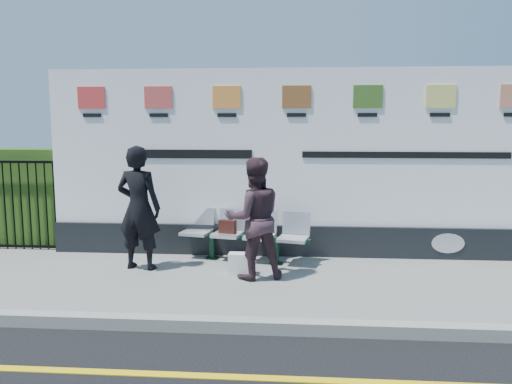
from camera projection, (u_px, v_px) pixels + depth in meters
The scene contains 11 objects.
ground at pixel (239, 378), 4.46m from camera, with size 80.00×80.00×0.00m, color black.
pavement at pixel (259, 283), 6.92m from camera, with size 14.00×3.00×0.12m, color slate.
kerb at pixel (249, 326), 5.44m from camera, with size 14.00×0.18×0.14m, color gray.
yellow_line at pixel (239, 377), 4.46m from camera, with size 14.00×0.10×0.01m, color yellow.
billboard at pixel (296, 176), 8.03m from camera, with size 8.00×0.30×3.00m.
hedge at pixel (11, 196), 8.92m from camera, with size 2.35×0.70×1.70m, color #305319.
bench at pixel (244, 247), 7.79m from camera, with size 2.01×0.53×0.43m, color silver, non-canonical shape.
woman_left at pixel (139, 208), 7.29m from camera, with size 0.67×0.44×1.83m, color black.
woman_right at pixel (254, 218), 6.86m from camera, with size 0.82×0.64×1.68m, color #3A252D.
handbag_brown at pixel (227, 226), 7.82m from camera, with size 0.27×0.11×0.21m, color black.
carrier_bag_white at pixel (240, 264), 7.09m from camera, with size 0.31×0.19×0.31m, color silver.
Camera 1 is at (0.47, -4.17, 2.25)m, focal length 35.00 mm.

